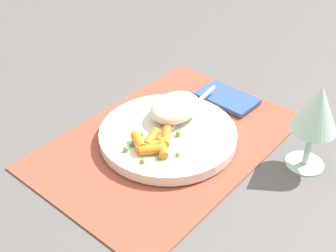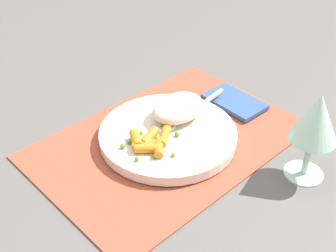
{
  "view_description": "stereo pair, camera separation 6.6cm",
  "coord_description": "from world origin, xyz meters",
  "px_view_note": "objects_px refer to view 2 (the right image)",
  "views": [
    {
      "loc": [
        0.46,
        0.39,
        0.48
      ],
      "look_at": [
        0.0,
        0.0,
        0.03
      ],
      "focal_mm": 47.22,
      "sensor_mm": 36.0,
      "label": 1
    },
    {
      "loc": [
        0.42,
        0.44,
        0.48
      ],
      "look_at": [
        0.0,
        0.0,
        0.03
      ],
      "focal_mm": 47.22,
      "sensor_mm": 36.0,
      "label": 2
    }
  ],
  "objects_px": {
    "napkin": "(234,101)",
    "carrot_portion": "(150,141)",
    "fork": "(184,117)",
    "rice_mound": "(178,108)",
    "plate": "(168,135)",
    "wine_glass": "(316,120)"
  },
  "relations": [
    {
      "from": "rice_mound",
      "to": "carrot_portion",
      "type": "height_order",
      "value": "rice_mound"
    },
    {
      "from": "rice_mound",
      "to": "plate",
      "type": "bearing_deg",
      "value": 23.77
    },
    {
      "from": "napkin",
      "to": "fork",
      "type": "bearing_deg",
      "value": -5.64
    },
    {
      "from": "wine_glass",
      "to": "plate",
      "type": "bearing_deg",
      "value": -64.5
    },
    {
      "from": "wine_glass",
      "to": "fork",
      "type": "bearing_deg",
      "value": -75.87
    },
    {
      "from": "rice_mound",
      "to": "napkin",
      "type": "height_order",
      "value": "rice_mound"
    },
    {
      "from": "plate",
      "to": "napkin",
      "type": "distance_m",
      "value": 0.17
    },
    {
      "from": "wine_glass",
      "to": "rice_mound",
      "type": "bearing_deg",
      "value": -75.77
    },
    {
      "from": "wine_glass",
      "to": "napkin",
      "type": "height_order",
      "value": "wine_glass"
    },
    {
      "from": "rice_mound",
      "to": "carrot_portion",
      "type": "distance_m",
      "value": 0.1
    },
    {
      "from": "napkin",
      "to": "carrot_portion",
      "type": "bearing_deg",
      "value": 0.22
    },
    {
      "from": "fork",
      "to": "napkin",
      "type": "relative_size",
      "value": 1.71
    },
    {
      "from": "plate",
      "to": "rice_mound",
      "type": "relative_size",
      "value": 2.31
    },
    {
      "from": "carrot_portion",
      "to": "napkin",
      "type": "bearing_deg",
      "value": -179.78
    },
    {
      "from": "plate",
      "to": "carrot_portion",
      "type": "height_order",
      "value": "carrot_portion"
    },
    {
      "from": "plate",
      "to": "fork",
      "type": "bearing_deg",
      "value": -172.92
    },
    {
      "from": "carrot_portion",
      "to": "fork",
      "type": "distance_m",
      "value": 0.1
    },
    {
      "from": "fork",
      "to": "carrot_portion",
      "type": "bearing_deg",
      "value": 8.05
    },
    {
      "from": "fork",
      "to": "napkin",
      "type": "xyz_separation_m",
      "value": [
        -0.13,
        0.01,
        -0.02
      ]
    },
    {
      "from": "napkin",
      "to": "plate",
      "type": "bearing_deg",
      "value": -2.27
    },
    {
      "from": "rice_mound",
      "to": "napkin",
      "type": "relative_size",
      "value": 0.89
    },
    {
      "from": "rice_mound",
      "to": "carrot_portion",
      "type": "xyz_separation_m",
      "value": [
        0.09,
        0.03,
        -0.01
      ]
    }
  ]
}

